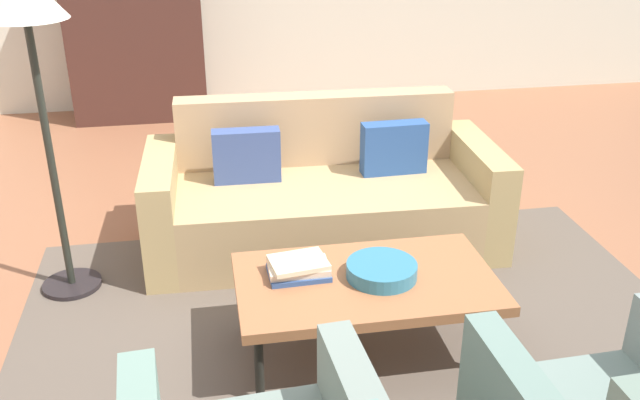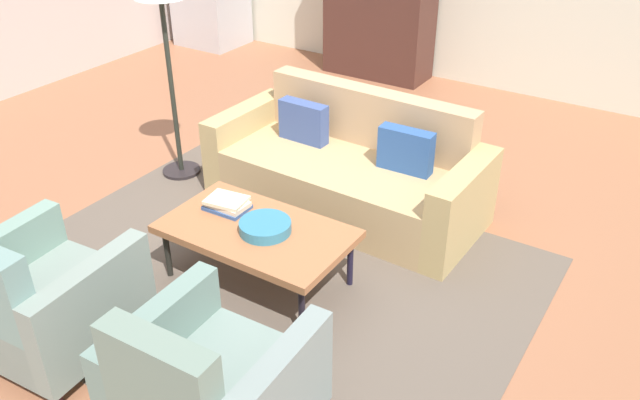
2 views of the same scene
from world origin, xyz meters
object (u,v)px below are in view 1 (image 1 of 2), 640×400
at_px(book_stack, 299,268).
at_px(floor_lamp, 28,26).
at_px(fruit_bowl, 382,270).
at_px(coffee_table, 366,285).
at_px(cabinet, 135,21).
at_px(couch, 322,197).

xyz_separation_m(book_stack, floor_lamp, (-1.17, 0.77, 1.00)).
bearing_deg(fruit_bowl, coffee_table, 180.00).
bearing_deg(coffee_table, floor_lamp, 150.00).
bearing_deg(floor_lamp, fruit_bowl, -28.82).
bearing_deg(cabinet, fruit_bowl, -71.75).
bearing_deg(cabinet, book_stack, -76.52).
bearing_deg(coffee_table, couch, 89.88).
distance_m(coffee_table, book_stack, 0.32).
relative_size(coffee_table, fruit_bowl, 3.66).
bearing_deg(cabinet, couch, -65.94).
relative_size(fruit_bowl, book_stack, 1.15).
xyz_separation_m(coffee_table, fruit_bowl, (0.07, 0.00, 0.07)).
xyz_separation_m(couch, floor_lamp, (-1.48, -0.33, 1.16)).
xyz_separation_m(cabinet, floor_lamp, (-0.25, -3.09, 0.54)).
bearing_deg(cabinet, floor_lamp, -94.58).
bearing_deg(book_stack, floor_lamp, 146.75).
height_order(fruit_bowl, floor_lamp, floor_lamp).
distance_m(coffee_table, cabinet, 4.16).
xyz_separation_m(fruit_bowl, book_stack, (-0.38, 0.08, 0.00)).
distance_m(cabinet, floor_lamp, 3.15).
bearing_deg(couch, book_stack, 76.20).
distance_m(couch, coffee_table, 1.19).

